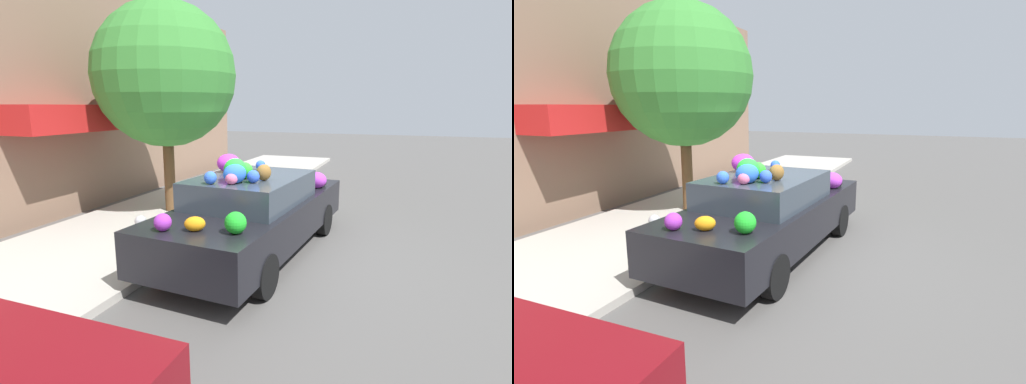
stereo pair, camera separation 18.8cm
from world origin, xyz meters
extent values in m
plane|color=#565451|center=(0.00, 0.00, 0.00)|extent=(60.00, 60.00, 0.00)
cube|color=#B2ADA3|center=(0.00, 2.70, 0.06)|extent=(24.00, 3.20, 0.12)
cube|color=#846651|center=(0.00, 4.95, 2.64)|extent=(18.00, 0.30, 5.28)
cube|color=red|center=(0.59, 4.35, 2.18)|extent=(2.92, 0.90, 0.55)
cylinder|color=brown|center=(1.52, 2.73, 1.06)|extent=(0.24, 0.24, 1.89)
sphere|color=#388433|center=(1.52, 2.73, 3.06)|extent=(3.01, 3.01, 3.01)
cylinder|color=#B2B2B7|center=(-1.20, 1.49, 0.39)|extent=(0.20, 0.20, 0.55)
sphere|color=#B2B2B7|center=(-1.20, 1.49, 0.73)|extent=(0.18, 0.18, 0.18)
cube|color=black|center=(0.00, 0.09, 0.61)|extent=(4.70, 2.00, 0.62)
cube|color=#333D47|center=(-0.18, 0.10, 1.13)|extent=(2.16, 1.63, 0.42)
cylinder|color=black|center=(1.47, 0.77, 0.30)|extent=(0.60, 0.22, 0.59)
cylinder|color=black|center=(1.37, -0.78, 0.30)|extent=(0.60, 0.22, 0.59)
cylinder|color=black|center=(-1.37, 0.96, 0.30)|extent=(0.60, 0.22, 0.59)
cylinder|color=black|center=(-1.47, -0.59, 0.30)|extent=(0.60, 0.22, 0.59)
ellipsoid|color=pink|center=(1.30, 0.28, 1.03)|extent=(0.50, 0.53, 0.22)
sphere|color=purple|center=(-1.98, 0.56, 1.03)|extent=(0.22, 0.22, 0.22)
sphere|color=pink|center=(-0.93, 0.11, 1.43)|extent=(0.26, 0.26, 0.18)
sphere|color=green|center=(-1.76, -0.32, 1.05)|extent=(0.32, 0.32, 0.27)
sphere|color=green|center=(-0.69, 0.15, 1.51)|extent=(0.37, 0.37, 0.34)
sphere|color=red|center=(0.92, 0.16, 1.02)|extent=(0.27, 0.27, 0.20)
sphere|color=green|center=(-0.44, 0.11, 1.47)|extent=(0.32, 0.32, 0.25)
ellipsoid|color=#AF3BC9|center=(1.28, -0.62, 1.07)|extent=(0.36, 0.43, 0.30)
ellipsoid|color=orange|center=(-1.84, 0.19, 1.01)|extent=(0.29, 0.32, 0.18)
sphere|color=blue|center=(-1.01, 0.40, 1.43)|extent=(0.26, 0.26, 0.18)
sphere|color=blue|center=(0.42, 0.17, 1.43)|extent=(0.20, 0.20, 0.17)
ellipsoid|color=black|center=(1.54, -0.69, 0.98)|extent=(0.16, 0.16, 0.11)
sphere|color=pink|center=(1.01, 0.52, 1.00)|extent=(0.21, 0.21, 0.16)
sphere|color=white|center=(1.05, 0.42, 1.04)|extent=(0.30, 0.30, 0.24)
ellipsoid|color=purple|center=(0.04, 0.60, 1.49)|extent=(0.52, 0.51, 0.30)
ellipsoid|color=blue|center=(-0.83, 0.10, 1.48)|extent=(0.43, 0.43, 0.28)
ellipsoid|color=brown|center=(-0.47, -0.21, 1.46)|extent=(0.30, 0.29, 0.24)
sphere|color=black|center=(1.75, 0.12, 1.01)|extent=(0.22, 0.22, 0.19)
sphere|color=blue|center=(-0.71, -0.14, 1.43)|extent=(0.22, 0.22, 0.18)
camera|label=1|loc=(-5.95, -2.19, 2.43)|focal=28.00mm
camera|label=2|loc=(-5.88, -2.36, 2.43)|focal=28.00mm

